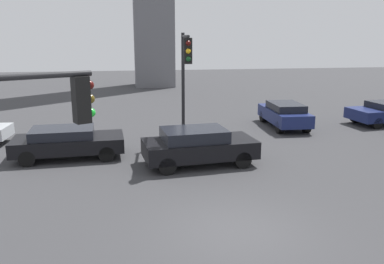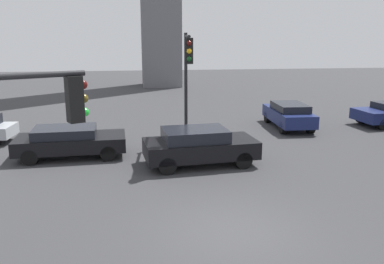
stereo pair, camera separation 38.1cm
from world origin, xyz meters
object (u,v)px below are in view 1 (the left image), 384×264
Objects in this scene: traffic_light_0 at (185,66)px; car_3 at (284,114)px; car_1 at (67,142)px; traffic_light_2 at (2,134)px; car_0 at (198,146)px.

traffic_light_0 is 1.19× the size of car_3.
car_3 reaches higher than car_1.
traffic_light_2 reaches higher than car_0.
traffic_light_2 is 9.63m from car_0.
traffic_light_2 is 1.04× the size of car_3.
traffic_light_0 reaches higher than traffic_light_2.
car_3 is at bearing 17.50° from car_1.
traffic_light_0 is 1.12× the size of car_1.
car_0 is at bearing -21.38° from car_1.
car_1 is (-0.19, 9.49, -2.62)m from traffic_light_2.
car_0 is at bearing 11.22° from traffic_light_0.
traffic_light_0 is 1.13× the size of car_0.
car_3 is at bearing 24.78° from traffic_light_2.
traffic_light_0 reaches higher than car_1.
traffic_light_2 reaches higher than car_3.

